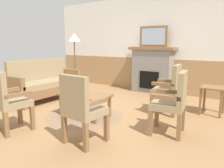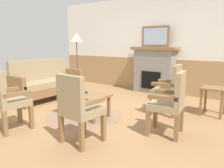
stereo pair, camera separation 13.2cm
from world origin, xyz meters
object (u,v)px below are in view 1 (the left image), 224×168
armchair_front_center (7,99)px  couch (46,84)px  coffee_table (85,96)px  armchair_near_fireplace (173,100)px  floor_lamp_by_couch (74,41)px  armchair_front_left (81,106)px  book_on_table (82,93)px  armchair_by_window_left (169,87)px  side_table (213,93)px  framed_picture (153,37)px  fireplace (152,70)px

armchair_front_center → couch: bearing=124.8°
coffee_table → armchair_near_fireplace: bearing=3.9°
armchair_front_center → floor_lamp_by_couch: 3.40m
armchair_front_left → armchair_front_center: 1.29m
book_on_table → armchair_by_window_left: bearing=38.7°
couch → floor_lamp_by_couch: 1.68m
armchair_near_fireplace → couch: bearing=174.6°
couch → armchair_front_center: (1.17, -1.68, 0.14)m
book_on_table → armchair_front_center: size_ratio=0.17×
side_table → armchair_front_center: bearing=-132.1°
armchair_near_fireplace → armchair_front_left: (-0.91, -1.04, 0.00)m
armchair_front_center → side_table: size_ratio=1.78×
framed_picture → fireplace: bearing=-90.0°
framed_picture → floor_lamp_by_couch: 2.27m
book_on_table → framed_picture: bearing=84.6°
framed_picture → book_on_table: 2.87m
armchair_front_left → coffee_table: bearing=129.1°
book_on_table → armchair_front_center: (-0.43, -1.25, 0.08)m
armchair_near_fireplace → floor_lamp_by_couch: floor_lamp_by_couch is taller
side_table → armchair_front_left: bearing=-117.1°
coffee_table → floor_lamp_by_couch: size_ratio=0.57×
framed_picture → side_table: bearing=-32.3°
couch → framed_picture: bearing=50.0°
coffee_table → floor_lamp_by_couch: floor_lamp_by_couch is taller
couch → side_table: (3.65, 1.07, 0.04)m
armchair_front_center → floor_lamp_by_couch: (-1.39, 2.97, 0.91)m
side_table → floor_lamp_by_couch: (-3.87, 0.22, 1.02)m
armchair_near_fireplace → armchair_front_left: same height
framed_picture → floor_lamp_by_couch: bearing=-156.1°
fireplace → book_on_table: (-0.25, -2.64, -0.20)m
book_on_table → armchair_front_left: 1.23m
couch → coffee_table: (1.66, -0.42, -0.01)m
framed_picture → armchair_front_left: size_ratio=0.82×
armchair_near_fireplace → side_table: 1.43m
coffee_table → armchair_front_center: (-0.49, -1.25, 0.15)m
coffee_table → book_on_table: size_ratio=5.83×
armchair_by_window_left → armchair_front_center: same height
armchair_near_fireplace → armchair_front_left: size_ratio=1.00×
framed_picture → armchair_front_center: bearing=-100.0°
side_table → fireplace: bearing=147.7°
fireplace → armchair_front_left: size_ratio=1.33×
armchair_near_fireplace → side_table: size_ratio=1.78×
armchair_front_center → coffee_table: bearing=68.6°
fireplace → floor_lamp_by_couch: size_ratio=0.77×
book_on_table → armchair_by_window_left: armchair_by_window_left is taller
coffee_table → armchair_near_fireplace: armchair_near_fireplace is taller
fireplace → armchair_by_window_left: fireplace is taller
couch → armchair_front_left: same height
armchair_front_center → floor_lamp_by_couch: bearing=115.1°
armchair_near_fireplace → floor_lamp_by_couch: size_ratio=0.58×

